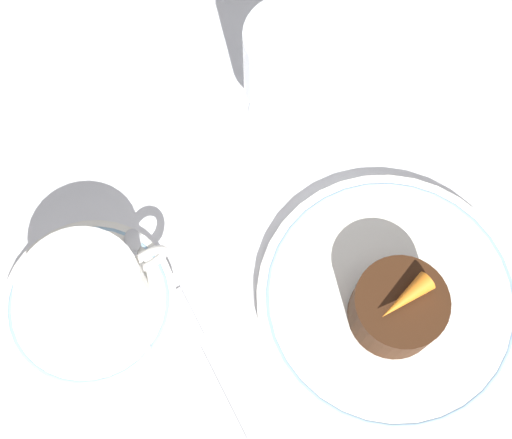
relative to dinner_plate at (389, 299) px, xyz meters
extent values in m
plane|color=white|center=(-0.02, 0.05, -0.01)|extent=(3.00, 3.00, 0.00)
cylinder|color=white|center=(0.00, 0.00, 0.00)|extent=(0.23, 0.23, 0.01)
torus|color=#8CB2D1|center=(0.00, 0.00, 0.00)|extent=(0.21, 0.21, 0.00)
cylinder|color=white|center=(-0.22, 0.13, 0.00)|extent=(0.15, 0.15, 0.01)
torus|color=#8CB2D1|center=(-0.22, 0.13, 0.00)|extent=(0.14, 0.14, 0.00)
cylinder|color=white|center=(-0.22, 0.12, 0.03)|extent=(0.10, 0.10, 0.06)
cylinder|color=brown|center=(-0.22, 0.12, 0.03)|extent=(0.09, 0.09, 0.04)
torus|color=white|center=(-0.16, 0.12, 0.03)|extent=(0.04, 0.01, 0.04)
cube|color=silver|center=(-0.18, 0.10, 0.00)|extent=(0.04, 0.09, 0.00)
ellipsoid|color=silver|center=(-0.16, 0.16, 0.00)|extent=(0.02, 0.03, 0.00)
cylinder|color=silver|center=(0.02, 0.20, -0.01)|extent=(0.07, 0.07, 0.01)
cylinder|color=silver|center=(0.02, 0.20, 0.02)|extent=(0.01, 0.01, 0.05)
cylinder|color=silver|center=(0.02, 0.20, 0.08)|extent=(0.08, 0.08, 0.07)
cylinder|color=#470A14|center=(0.02, 0.20, 0.07)|extent=(0.07, 0.07, 0.04)
cube|color=silver|center=(-0.16, -0.01, -0.01)|extent=(0.01, 0.13, 0.01)
cube|color=silver|center=(-0.16, 0.08, -0.01)|extent=(0.02, 0.05, 0.01)
cylinder|color=#381E0F|center=(-0.01, -0.01, 0.03)|extent=(0.07, 0.07, 0.05)
cone|color=orange|center=(-0.01, -0.01, 0.06)|extent=(0.05, 0.02, 0.02)
camera|label=1|loc=(-0.17, -0.07, 0.59)|focal=50.00mm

